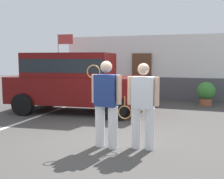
{
  "coord_description": "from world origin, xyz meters",
  "views": [
    {
      "loc": [
        2.05,
        -5.52,
        1.86
      ],
      "look_at": [
        -0.19,
        1.2,
        1.05
      ],
      "focal_mm": 43.4,
      "sensor_mm": 36.0,
      "label": 1
    }
  ],
  "objects_px": {
    "tennis_player_woman": "(143,105)",
    "tennis_player_man": "(106,103)",
    "potted_plant_by_porch": "(206,92)",
    "parked_suv": "(74,79)",
    "flag_pole": "(62,53)"
  },
  "relations": [
    {
      "from": "tennis_player_man",
      "to": "potted_plant_by_porch",
      "type": "distance_m",
      "value": 6.43
    },
    {
      "from": "tennis_player_man",
      "to": "tennis_player_woman",
      "type": "relative_size",
      "value": 1.03
    },
    {
      "from": "tennis_player_man",
      "to": "potted_plant_by_porch",
      "type": "relative_size",
      "value": 1.93
    },
    {
      "from": "parked_suv",
      "to": "tennis_player_man",
      "type": "xyz_separation_m",
      "value": [
        2.33,
        -3.25,
        -0.2
      ]
    },
    {
      "from": "parked_suv",
      "to": "tennis_player_woman",
      "type": "bearing_deg",
      "value": -50.92
    },
    {
      "from": "parked_suv",
      "to": "potted_plant_by_porch",
      "type": "relative_size",
      "value": 5.07
    },
    {
      "from": "tennis_player_woman",
      "to": "potted_plant_by_porch",
      "type": "bearing_deg",
      "value": -103.42
    },
    {
      "from": "tennis_player_man",
      "to": "flag_pole",
      "type": "bearing_deg",
      "value": -48.5
    },
    {
      "from": "potted_plant_by_porch",
      "to": "flag_pole",
      "type": "height_order",
      "value": "flag_pole"
    },
    {
      "from": "tennis_player_man",
      "to": "potted_plant_by_porch",
      "type": "bearing_deg",
      "value": -102.6
    },
    {
      "from": "parked_suv",
      "to": "tennis_player_man",
      "type": "distance_m",
      "value": 4.0
    },
    {
      "from": "tennis_player_man",
      "to": "tennis_player_woman",
      "type": "xyz_separation_m",
      "value": [
        0.74,
        0.15,
        -0.03
      ]
    },
    {
      "from": "tennis_player_woman",
      "to": "potted_plant_by_porch",
      "type": "distance_m",
      "value": 6.08
    },
    {
      "from": "tennis_player_woman",
      "to": "tennis_player_man",
      "type": "bearing_deg",
      "value": 10.37
    },
    {
      "from": "parked_suv",
      "to": "tennis_player_woman",
      "type": "relative_size",
      "value": 2.69
    }
  ]
}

